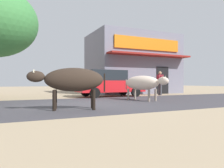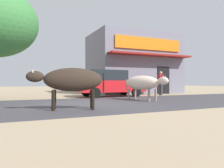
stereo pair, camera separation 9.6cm
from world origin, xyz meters
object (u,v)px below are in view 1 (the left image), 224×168
at_px(cow_far_dark, 143,83).
at_px(pedestrian_by_shop, 160,81).
at_px(cow_near_brown, 72,80).
at_px(parked_hatchback_car, 109,83).

height_order(cow_far_dark, pedestrian_by_shop, pedestrian_by_shop).
height_order(cow_near_brown, pedestrian_by_shop, pedestrian_by_shop).
height_order(cow_near_brown, cow_far_dark, cow_near_brown).
bearing_deg(pedestrian_by_shop, parked_hatchback_car, 179.08).
bearing_deg(cow_far_dark, parked_hatchback_car, 95.92).
distance_m(cow_far_dark, pedestrian_by_shop, 4.78).
relative_size(cow_near_brown, cow_far_dark, 0.93).
xyz_separation_m(parked_hatchback_car, pedestrian_by_shop, (3.87, -0.06, 0.13)).
bearing_deg(pedestrian_by_shop, cow_far_dark, -137.59).
distance_m(parked_hatchback_car, cow_near_brown, 6.43).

